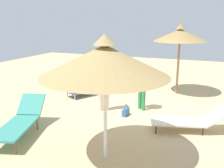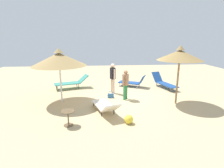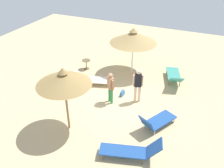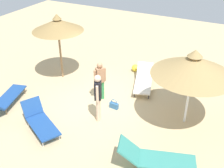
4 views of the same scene
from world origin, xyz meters
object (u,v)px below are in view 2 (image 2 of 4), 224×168
lounge_chair_front (133,82)px  parasol_umbrella_back (180,55)px  person_standing_near_left (126,83)px  handbag (111,95)px  side_table_round (68,116)px  lounge_chair_near_right (72,82)px  parasol_umbrella_edge (59,59)px  lounge_chair_center (105,106)px  person_standing_far_right (113,76)px  lounge_chair_far_left (164,82)px  beach_ball (129,119)px

lounge_chair_front → parasol_umbrella_back: bearing=24.2°
person_standing_near_left → handbag: bearing=-112.6°
side_table_round → lounge_chair_near_right: bearing=-174.4°
person_standing_near_left → parasol_umbrella_edge: bearing=-88.4°
lounge_chair_center → lounge_chair_near_right: (-4.10, -1.94, 0.10)m
parasol_umbrella_back → lounge_chair_center: 4.19m
parasol_umbrella_back → person_standing_far_right: 3.83m
parasol_umbrella_back → handbag: (-1.15, -3.16, -2.26)m
person_standing_near_left → handbag: 1.12m
side_table_round → handbag: bearing=149.2°
parasol_umbrella_edge → parasol_umbrella_back: bearing=82.5°
lounge_chair_near_right → parasol_umbrella_back: bearing=59.2°
parasol_umbrella_edge → lounge_chair_center: bearing=53.7°
lounge_chair_front → handbag: (2.18, -1.66, -0.20)m
parasol_umbrella_edge → person_standing_far_right: parasol_umbrella_edge is taller
person_standing_far_right → person_standing_near_left: 1.29m
parasol_umbrella_back → lounge_chair_front: bearing=-155.8°
person_standing_near_left → handbag: person_standing_near_left is taller
lounge_chair_center → side_table_round: bearing=-52.9°
lounge_chair_front → person_standing_near_left: 2.71m
lounge_chair_near_right → lounge_chair_far_left: 5.97m
lounge_chair_center → handbag: size_ratio=5.36×
parasol_umbrella_back → lounge_chair_front: 4.19m
handbag → side_table_round: side_table_round is taller
lounge_chair_center → lounge_chair_front: (-4.16, 2.06, 0.02)m
side_table_round → lounge_chair_front: bearing=146.4°
parasol_umbrella_back → lounge_chair_far_left: bearing=171.0°
beach_ball → parasol_umbrella_back: bearing=125.7°
parasol_umbrella_back → parasol_umbrella_edge: size_ratio=1.05×
lounge_chair_center → lounge_chair_near_right: 4.53m
beach_ball → person_standing_near_left: bearing=173.7°
handbag → side_table_round: bearing=-30.8°
parasol_umbrella_back → handbag: size_ratio=7.15×
person_standing_near_left → handbag: (-0.31, -0.75, -0.77)m
side_table_round → beach_ball: (0.04, 2.27, -0.22)m
lounge_chair_center → beach_ball: lounge_chair_center is taller
lounge_chair_far_left → lounge_chair_near_right: bearing=-93.1°
parasol_umbrella_back → person_standing_near_left: bearing=-109.3°
handbag → lounge_chair_near_right: bearing=-132.3°
person_standing_far_right → side_table_round: size_ratio=3.02×
parasol_umbrella_edge → lounge_chair_near_right: size_ratio=1.21×
parasol_umbrella_edge → person_standing_far_right: (-1.24, 2.72, -1.16)m
parasol_umbrella_back → lounge_chair_center: bearing=-76.9°
person_standing_far_right → lounge_chair_front: bearing=132.1°
person_standing_far_right → side_table_round: (3.90, -2.01, -0.63)m
lounge_chair_far_left → side_table_round: bearing=-48.3°
lounge_chair_front → beach_ball: bearing=-13.0°
parasol_umbrella_edge → beach_ball: 4.50m
handbag → lounge_chair_far_left: bearing=116.3°
person_standing_near_left → side_table_round: bearing=-43.1°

